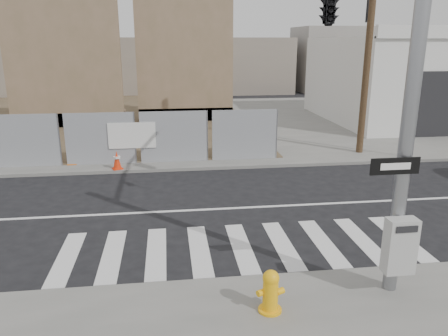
{
  "coord_description": "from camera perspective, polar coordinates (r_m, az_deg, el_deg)",
  "views": [
    {
      "loc": [
        -1.64,
        -11.77,
        4.7
      ],
      "look_at": [
        -0.16,
        -0.54,
        1.4
      ],
      "focal_mm": 35.0,
      "sensor_mm": 36.0,
      "label": 1
    }
  ],
  "objects": [
    {
      "name": "ground",
      "position": [
        12.78,
        0.4,
        -5.33
      ],
      "size": [
        100.0,
        100.0,
        0.0
      ],
      "primitive_type": "plane",
      "color": "black",
      "rests_on": "ground"
    },
    {
      "name": "sidewalk_far",
      "position": [
        26.24,
        -3.83,
        6.02
      ],
      "size": [
        50.0,
        20.0,
        0.12
      ],
      "primitive_type": "cube",
      "color": "slate",
      "rests_on": "ground"
    },
    {
      "name": "signal_pole",
      "position": [
        10.57,
        16.17,
        16.07
      ],
      "size": [
        0.96,
        5.87,
        7.0
      ],
      "color": "gray",
      "rests_on": "sidewalk_near"
    },
    {
      "name": "far_signal_pole",
      "position": [
        19.04,
        23.41,
        11.28
      ],
      "size": [
        0.16,
        0.2,
        5.6
      ],
      "color": "gray",
      "rests_on": "sidewalk_far"
    },
    {
      "name": "concrete_wall_left",
      "position": [
        25.46,
        -20.13,
        12.31
      ],
      "size": [
        6.0,
        1.3,
        8.0
      ],
      "color": "brown",
      "rests_on": "sidewalk_far"
    },
    {
      "name": "concrete_wall_right",
      "position": [
        25.91,
        -5.11,
        13.26
      ],
      "size": [
        5.5,
        1.3,
        8.0
      ],
      "color": "brown",
      "rests_on": "sidewalk_far"
    },
    {
      "name": "auto_shop",
      "position": [
        29.35,
        25.17,
        10.51
      ],
      "size": [
        12.0,
        10.2,
        5.95
      ],
      "color": "silver",
      "rests_on": "sidewalk_far"
    },
    {
      "name": "utility_pole_right",
      "position": [
        19.1,
        18.55,
        16.96
      ],
      "size": [
        1.6,
        0.28,
        10.0
      ],
      "color": "#4C3923",
      "rests_on": "sidewalk_far"
    },
    {
      "name": "fire_hydrant",
      "position": [
        7.94,
        6.09,
        -15.7
      ],
      "size": [
        0.55,
        0.55,
        0.79
      ],
      "rotation": [
        0.0,
        0.0,
        0.43
      ],
      "color": "#FBB10D",
      "rests_on": "sidewalk_near"
    },
    {
      "name": "traffic_cone_c",
      "position": [
        17.83,
        -19.22,
        1.69
      ],
      "size": [
        0.43,
        0.43,
        0.77
      ],
      "rotation": [
        0.0,
        0.0,
        0.09
      ],
      "color": "#DA640B",
      "rests_on": "sidewalk_far"
    },
    {
      "name": "traffic_cone_d",
      "position": [
        16.65,
        -13.81,
        1.0
      ],
      "size": [
        0.46,
        0.46,
        0.69
      ],
      "rotation": [
        0.0,
        0.0,
        0.38
      ],
      "color": "red",
      "rests_on": "sidewalk_far"
    }
  ]
}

